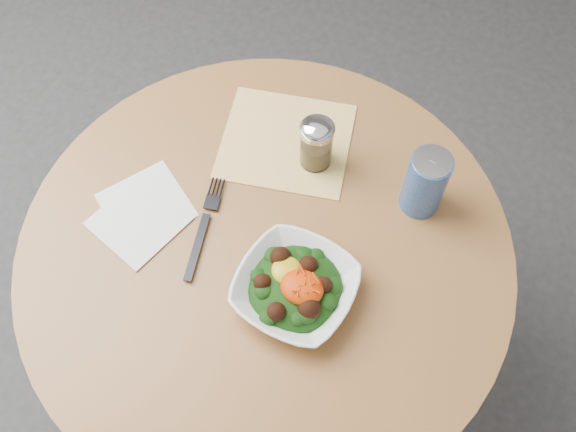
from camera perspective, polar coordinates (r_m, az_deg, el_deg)
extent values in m
plane|color=#2E2E30|center=(1.86, -1.31, -12.96)|extent=(6.00, 6.00, 0.00)
cylinder|color=black|center=(1.85, -1.32, -12.83)|extent=(0.52, 0.52, 0.03)
cylinder|color=black|center=(1.52, -1.58, -9.29)|extent=(0.10, 0.10, 0.71)
cylinder|color=#A76D3C|center=(1.18, -2.02, -3.17)|extent=(0.90, 0.90, 0.04)
cube|color=#F0A10C|center=(1.28, -0.18, 6.67)|extent=(0.30, 0.28, 0.00)
cube|color=white|center=(1.23, -12.51, 0.94)|extent=(0.20, 0.20, 0.00)
cube|color=white|center=(1.21, -13.13, -0.40)|extent=(0.18, 0.18, 0.00)
imported|color=white|center=(1.10, 0.66, -6.44)|extent=(0.21, 0.21, 0.05)
ellipsoid|color=black|center=(1.10, 0.66, -6.47)|extent=(0.16, 0.16, 0.06)
ellipsoid|color=gold|center=(1.09, -0.12, -4.84)|extent=(0.05, 0.05, 0.02)
ellipsoid|color=#F24B05|center=(1.07, 1.25, -6.37)|extent=(0.07, 0.06, 0.03)
cube|color=black|center=(1.16, -8.07, -2.73)|extent=(0.05, 0.14, 0.00)
cube|color=black|center=(1.21, -6.58, 1.85)|extent=(0.05, 0.08, 0.00)
cylinder|color=silver|center=(1.21, 2.52, 6.22)|extent=(0.06, 0.06, 0.09)
cylinder|color=olive|center=(1.23, 2.48, 5.68)|extent=(0.05, 0.05, 0.05)
cylinder|color=silver|center=(1.17, 2.62, 7.66)|extent=(0.07, 0.07, 0.01)
ellipsoid|color=silver|center=(1.17, 2.63, 7.82)|extent=(0.06, 0.06, 0.03)
cylinder|color=#0D3098|center=(1.17, 12.09, 2.88)|extent=(0.07, 0.07, 0.14)
cylinder|color=silver|center=(1.11, 12.76, 4.79)|extent=(0.07, 0.07, 0.00)
cube|color=silver|center=(1.11, 13.03, 5.17)|extent=(0.02, 0.02, 0.00)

